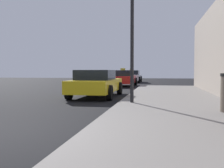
% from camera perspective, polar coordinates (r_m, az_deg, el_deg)
% --- Properties ---
extents(sidewalk, '(4.00, 32.00, 0.15)m').
position_cam_1_polar(sidewalk, '(4.44, 17.79, -12.53)').
color(sidewalk, gray).
rests_on(sidewalk, ground_plane).
extents(street_lamp, '(0.36, 0.36, 4.50)m').
position_cam_1_polar(street_lamp, '(9.49, 4.27, 14.81)').
color(street_lamp, black).
rests_on(street_lamp, sidewalk).
extents(car_yellow, '(1.99, 4.52, 1.27)m').
position_cam_1_polar(car_yellow, '(12.80, -3.30, 0.17)').
color(car_yellow, yellow).
rests_on(car_yellow, ground_plane).
extents(car_red, '(1.96, 4.17, 1.43)m').
position_cam_1_polar(car_red, '(21.48, 2.36, 1.25)').
color(car_red, red).
rests_on(car_red, ground_plane).
extents(car_white, '(1.95, 4.29, 1.43)m').
position_cam_1_polar(car_white, '(28.67, 4.17, 1.64)').
color(car_white, white).
rests_on(car_white, ground_plane).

